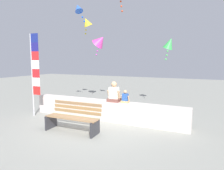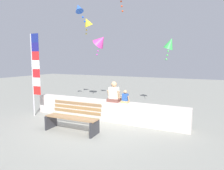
# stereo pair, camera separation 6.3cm
# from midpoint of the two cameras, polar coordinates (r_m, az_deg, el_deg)

# --- Properties ---
(ground_plane) EXTENTS (40.00, 40.00, 0.00)m
(ground_plane) POSITION_cam_midpoint_polar(r_m,az_deg,el_deg) (6.84, -5.38, -11.78)
(ground_plane) COLOR gray
(seawall_ledge) EXTENTS (6.03, 0.45, 0.72)m
(seawall_ledge) POSITION_cam_midpoint_polar(r_m,az_deg,el_deg) (7.49, -1.81, -7.20)
(seawall_ledge) COLOR beige
(seawall_ledge) RESTS_ON ground
(park_bench) EXTENTS (1.76, 0.66, 0.88)m
(park_bench) POSITION_cam_midpoint_polar(r_m,az_deg,el_deg) (6.44, -10.73, -9.12)
(park_bench) COLOR #94704C
(park_bench) RESTS_ON ground
(person_adult) EXTENTS (0.48, 0.35, 0.73)m
(person_adult) POSITION_cam_midpoint_polar(r_m,az_deg,el_deg) (7.19, 0.82, -2.53)
(person_adult) COLOR brown
(person_adult) RESTS_ON seawall_ledge
(person_child) EXTENTS (0.29, 0.21, 0.45)m
(person_child) POSITION_cam_midpoint_polar(r_m,az_deg,el_deg) (7.04, 4.03, -3.67)
(person_child) COLOR tan
(person_child) RESTS_ON seawall_ledge
(flag_banner) EXTENTS (0.41, 0.05, 3.21)m
(flag_banner) POSITION_cam_midpoint_polar(r_m,az_deg,el_deg) (8.30, -20.97, 4.32)
(flag_banner) COLOR #B7B7BC
(flag_banner) RESTS_ON ground
(kite_magenta) EXTENTS (0.84, 0.78, 1.18)m
(kite_magenta) POSITION_cam_midpoint_polar(r_m,az_deg,el_deg) (10.53, -3.03, 12.48)
(kite_magenta) COLOR #DB3D9E
(kite_blue) EXTENTS (0.60, 0.58, 0.82)m
(kite_blue) POSITION_cam_midpoint_polar(r_m,az_deg,el_deg) (9.54, -9.24, 20.75)
(kite_blue) COLOR blue
(kite_green) EXTENTS (0.66, 0.70, 1.07)m
(kite_green) POSITION_cam_midpoint_polar(r_m,az_deg,el_deg) (9.63, 16.34, 11.25)
(kite_green) COLOR green
(kite_yellow) EXTENTS (0.71, 0.71, 0.85)m
(kite_yellow) POSITION_cam_midpoint_polar(r_m,az_deg,el_deg) (10.67, -6.85, 17.31)
(kite_yellow) COLOR yellow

